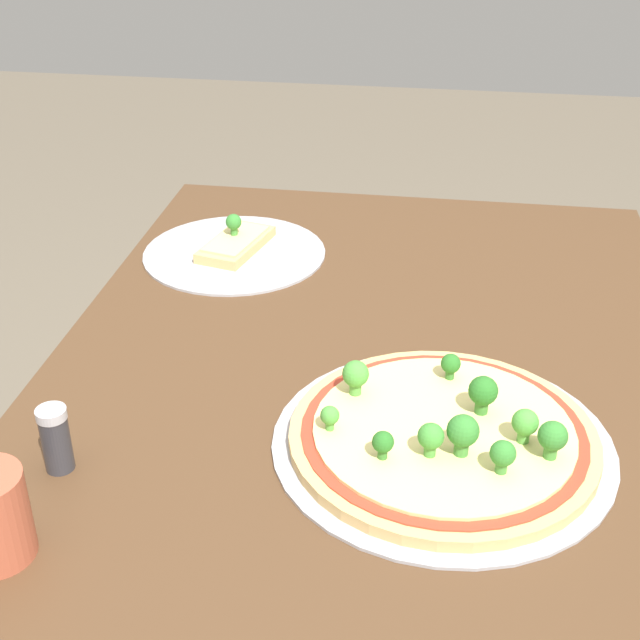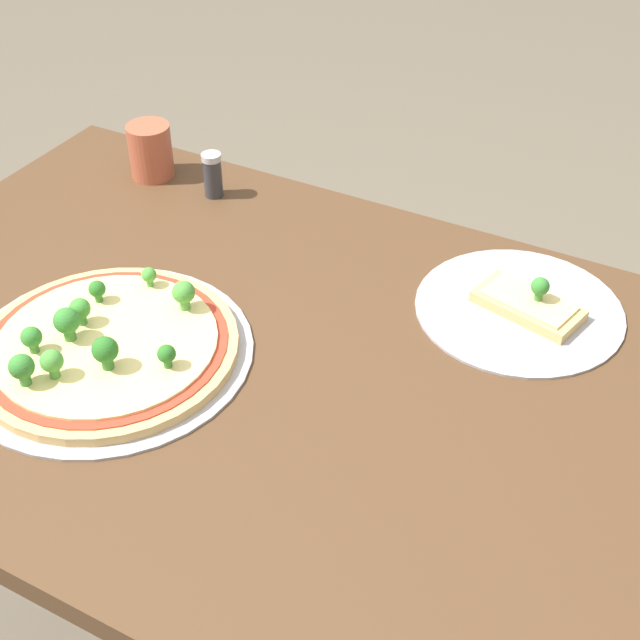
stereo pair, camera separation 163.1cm
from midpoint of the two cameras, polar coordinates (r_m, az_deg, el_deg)
name	(u,v)px [view 2 (the right image)]	position (r m, az deg, el deg)	size (l,w,h in m)	color
ground_plane	(261,640)	(1.49, 19.40, -38.88)	(8.00, 8.00, 0.00)	brown
dining_table	(243,396)	(0.92, 28.66, -29.28)	(1.19, 0.84, 0.72)	#4C331E
pizza_tray_whole	(106,346)	(0.76, 18.88, -29.90)	(0.38, 0.38, 0.07)	#A3A3A8
pizza_tray_slice	(523,307)	(1.09, 48.16, -17.23)	(0.29, 0.29, 0.06)	#A3A3A8
drinking_cup	(151,151)	(1.00, 11.82, -3.04)	(0.07, 0.07, 0.09)	#AD5138
condiment_shaker	(213,175)	(0.98, 18.86, -5.94)	(0.03, 0.03, 0.08)	#333338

